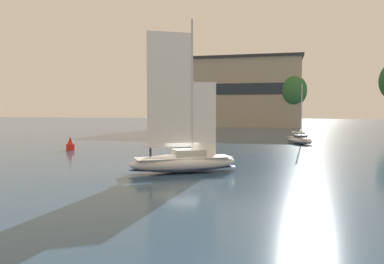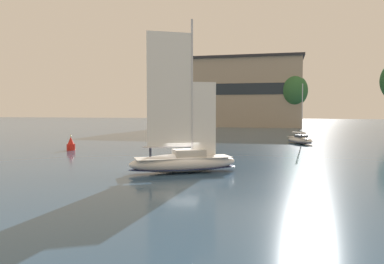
{
  "view_description": "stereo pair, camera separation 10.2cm",
  "coord_description": "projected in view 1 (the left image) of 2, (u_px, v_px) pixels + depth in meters",
  "views": [
    {
      "loc": [
        8.12,
        -30.43,
        5.28
      ],
      "look_at": [
        0.0,
        3.0,
        3.24
      ],
      "focal_mm": 35.0,
      "sensor_mm": 36.0,
      "label": 1
    },
    {
      "loc": [
        8.22,
        -30.41,
        5.28
      ],
      "look_at": [
        0.0,
        3.0,
        3.24
      ],
      "focal_mm": 35.0,
      "sensor_mm": 36.0,
      "label": 2
    }
  ],
  "objects": [
    {
      "name": "waterfront_building",
      "position": [
        239.0,
        92.0,
        119.8
      ],
      "size": [
        39.16,
        18.18,
        21.63
      ],
      "color": "tan",
      "rests_on": "ground"
    },
    {
      "name": "sailboat_main",
      "position": [
        184.0,
        160.0,
        31.69
      ],
      "size": [
        9.43,
        6.89,
        12.86
      ],
      "color": "silver",
      "rests_on": "ground"
    },
    {
      "name": "channel_buoy",
      "position": [
        70.0,
        144.0,
        48.87
      ],
      "size": [
        1.08,
        1.08,
        1.96
      ],
      "color": "red",
      "rests_on": "ground"
    },
    {
      "name": "sailboat_moored_mid_channel",
      "position": [
        299.0,
        140.0,
        58.57
      ],
      "size": [
        4.73,
        6.9,
        9.32
      ],
      "color": "silver",
      "rests_on": "ground"
    },
    {
      "name": "ground_plane",
      "position": [
        184.0,
        172.0,
        31.75
      ],
      "size": [
        400.0,
        400.0,
        0.0
      ],
      "primitive_type": "plane",
      "color": "#2D4C6B"
    },
    {
      "name": "tree_shore_center",
      "position": [
        294.0,
        91.0,
        109.27
      ],
      "size": [
        7.55,
        7.55,
        15.53
      ],
      "color": "brown",
      "rests_on": "ground"
    }
  ]
}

